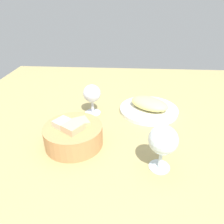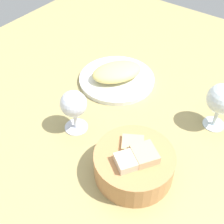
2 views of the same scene
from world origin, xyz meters
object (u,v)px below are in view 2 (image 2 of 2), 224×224
at_px(wine_glass_near, 74,106).
at_px(bread_basket, 134,163).
at_px(plate, 117,79).
at_px(wine_glass_far, 222,100).

bearing_deg(wine_glass_near, bread_basket, 81.85).
bearing_deg(plate, wine_glass_near, 7.57).
bearing_deg(plate, wine_glass_far, 90.38).
bearing_deg(bread_basket, wine_glass_far, 161.22).
bearing_deg(wine_glass_far, plate, -89.62).
bearing_deg(wine_glass_near, plate, -172.43).
xyz_separation_m(plate, wine_glass_far, (-0.00, 0.32, 0.08)).
relative_size(bread_basket, wine_glass_far, 1.37).
height_order(plate, bread_basket, bread_basket).
relative_size(plate, wine_glass_near, 1.94).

